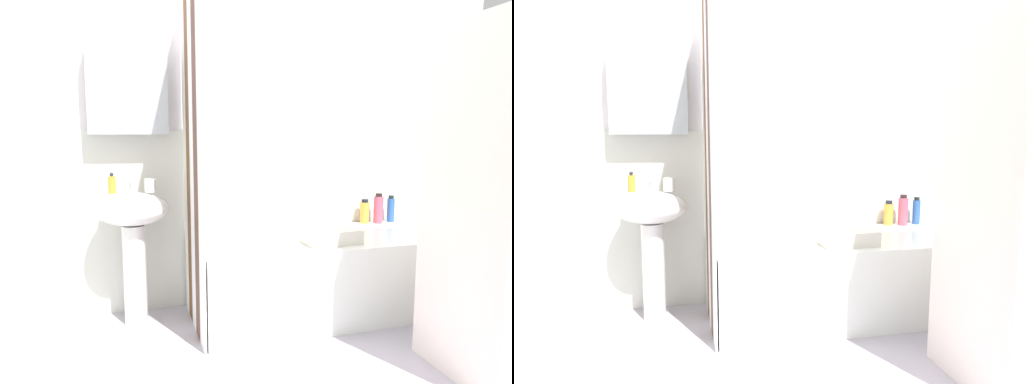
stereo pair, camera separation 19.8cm
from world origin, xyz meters
TOP-DOWN VIEW (x-y plane):
  - wall_back_tiled at (-0.06, 1.26)m, footprint 3.60×0.18m
  - sink at (-0.91, 1.03)m, footprint 0.44×0.34m
  - faucet at (-0.91, 1.11)m, footprint 0.03×0.12m
  - soap_dispenser at (-1.02, 1.04)m, footprint 0.04×0.04m
  - toothbrush_cup at (-0.80, 1.04)m, footprint 0.07×0.07m
  - bathtub at (0.26, 0.86)m, footprint 1.63×0.72m
  - shower_curtain at (-0.57, 0.86)m, footprint 0.01×0.72m
  - lotion_bottle at (0.98, 1.15)m, footprint 0.05×0.05m
  - shampoo_bottle at (0.86, 1.14)m, footprint 0.07×0.07m
  - conditioner_bottle at (0.76, 1.16)m, footprint 0.07×0.07m
  - towel_folded at (0.25, 0.67)m, footprint 0.35×0.21m
  - washer_dryer_stack at (0.83, -0.06)m, footprint 0.60×0.59m

SIDE VIEW (x-z plane):
  - bathtub at x=0.26m, z-range 0.00..0.51m
  - towel_folded at x=0.25m, z-range 0.51..0.60m
  - conditioner_bottle at x=0.76m, z-range 0.51..0.69m
  - sink at x=-0.91m, z-range 0.19..1.02m
  - lotion_bottle at x=0.98m, z-range 0.51..0.71m
  - shampoo_bottle at x=0.86m, z-range 0.51..0.73m
  - washer_dryer_stack at x=0.83m, z-range 0.00..1.70m
  - toothbrush_cup at x=-0.80m, z-range 0.83..0.91m
  - soap_dispenser at x=-1.02m, z-range 0.82..0.94m
  - faucet at x=-0.91m, z-range 0.82..0.95m
  - shower_curtain at x=-0.57m, z-range 0.00..2.00m
  - wall_back_tiled at x=-0.06m, z-range -0.06..2.34m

